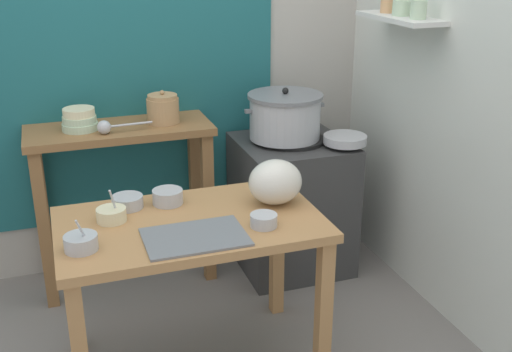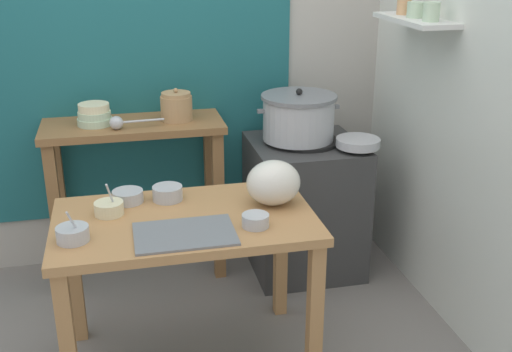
# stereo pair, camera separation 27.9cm
# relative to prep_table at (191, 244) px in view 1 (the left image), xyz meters

# --- Properties ---
(wall_back) EXTENTS (4.40, 0.12, 2.60)m
(wall_back) POSITION_rel_prep_table_xyz_m (0.03, 1.13, 0.69)
(wall_back) COLOR #B2ADA3
(wall_back) RESTS_ON ground
(wall_right) EXTENTS (0.30, 3.20, 2.60)m
(wall_right) POSITION_rel_prep_table_xyz_m (1.35, 0.24, 0.69)
(wall_right) COLOR silver
(wall_right) RESTS_ON ground
(prep_table) EXTENTS (1.10, 0.66, 0.72)m
(prep_table) POSITION_rel_prep_table_xyz_m (0.00, 0.00, 0.00)
(prep_table) COLOR #B27F4C
(prep_table) RESTS_ON ground
(back_shelf_table) EXTENTS (0.96, 0.40, 0.90)m
(back_shelf_table) POSITION_rel_prep_table_xyz_m (-0.17, 0.87, 0.07)
(back_shelf_table) COLOR olive
(back_shelf_table) RESTS_ON ground
(stove_block) EXTENTS (0.60, 0.61, 0.78)m
(stove_block) POSITION_rel_prep_table_xyz_m (0.76, 0.74, -0.23)
(stove_block) COLOR #383838
(stove_block) RESTS_ON ground
(steamer_pot) EXTENTS (0.46, 0.41, 0.29)m
(steamer_pot) POSITION_rel_prep_table_xyz_m (0.72, 0.76, 0.30)
(steamer_pot) COLOR #B7BABF
(steamer_pot) RESTS_ON stove_block
(clay_pot) EXTENTS (0.17, 0.17, 0.18)m
(clay_pot) POSITION_rel_prep_table_xyz_m (0.07, 0.87, 0.37)
(clay_pot) COLOR tan
(clay_pot) RESTS_ON back_shelf_table
(bowl_stack_enamel) EXTENTS (0.18, 0.18, 0.11)m
(bowl_stack_enamel) POSITION_rel_prep_table_xyz_m (-0.36, 0.87, 0.34)
(bowl_stack_enamel) COLOR #B7D1AD
(bowl_stack_enamel) RESTS_ON back_shelf_table
(ladle) EXTENTS (0.28, 0.07, 0.07)m
(ladle) POSITION_rel_prep_table_xyz_m (-0.24, 0.76, 0.33)
(ladle) COLOR #B7BABF
(ladle) RESTS_ON back_shelf_table
(serving_tray) EXTENTS (0.40, 0.28, 0.01)m
(serving_tray) POSITION_rel_prep_table_xyz_m (-0.02, -0.17, 0.12)
(serving_tray) COLOR slate
(serving_tray) RESTS_ON prep_table
(plastic_bag) EXTENTS (0.24, 0.21, 0.20)m
(plastic_bag) POSITION_rel_prep_table_xyz_m (0.40, 0.05, 0.21)
(plastic_bag) COLOR silver
(plastic_bag) RESTS_ON prep_table
(wide_pan) EXTENTS (0.24, 0.24, 0.04)m
(wide_pan) POSITION_rel_prep_table_xyz_m (1.00, 0.56, 0.19)
(wide_pan) COLOR #B7BABF
(wide_pan) RESTS_ON stove_block
(prep_bowl_0) EXTENTS (0.14, 0.14, 0.05)m
(prep_bowl_0) POSITION_rel_prep_table_xyz_m (-0.23, 0.22, 0.14)
(prep_bowl_0) COLOR #B7BABF
(prep_bowl_0) RESTS_ON prep_table
(prep_bowl_1) EXTENTS (0.13, 0.13, 0.06)m
(prep_bowl_1) POSITION_rel_prep_table_xyz_m (-0.05, 0.20, 0.15)
(prep_bowl_1) COLOR #B7BABF
(prep_bowl_1) RESTS_ON prep_table
(prep_bowl_2) EXTENTS (0.12, 0.12, 0.15)m
(prep_bowl_2) POSITION_rel_prep_table_xyz_m (-0.31, 0.10, 0.14)
(prep_bowl_2) COLOR beige
(prep_bowl_2) RESTS_ON prep_table
(prep_bowl_3) EXTENTS (0.13, 0.13, 0.14)m
(prep_bowl_3) POSITION_rel_prep_table_xyz_m (-0.45, -0.13, 0.14)
(prep_bowl_3) COLOR #B7BABF
(prep_bowl_3) RESTS_ON prep_table
(prep_bowl_4) EXTENTS (0.11, 0.11, 0.05)m
(prep_bowl_4) POSITION_rel_prep_table_xyz_m (0.27, -0.15, 0.14)
(prep_bowl_4) COLOR #B7BABF
(prep_bowl_4) RESTS_ON prep_table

